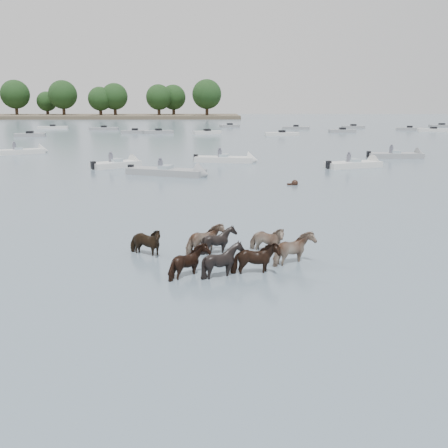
{
  "coord_description": "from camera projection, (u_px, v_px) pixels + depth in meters",
  "views": [
    {
      "loc": [
        1.02,
        -16.75,
        5.35
      ],
      "look_at": [
        1.46,
        0.35,
        1.1
      ],
      "focal_mm": 39.74,
      "sensor_mm": 36.0,
      "label": 1
    }
  ],
  "objects": [
    {
      "name": "motorboat_f",
      "position": [
        27.0,
        151.0,
        51.96
      ],
      "size": [
        5.64,
        3.9,
        1.92
      ],
      "rotation": [
        0.0,
        0.0,
        0.46
      ],
      "color": "silver",
      "rests_on": "ground"
    },
    {
      "name": "motorboat_d",
      "position": [
        361.0,
        164.0,
        41.33
      ],
      "size": [
        5.43,
        3.22,
        1.92
      ],
      "rotation": [
        0.0,
        0.0,
        0.34
      ],
      "color": "silver",
      "rests_on": "ground"
    },
    {
      "name": "ground",
      "position": [
        183.0,
        257.0,
        17.51
      ],
      "size": [
        400.0,
        400.0,
        0.0
      ],
      "primitive_type": "plane",
      "color": "#495B6A",
      "rests_on": "ground"
    },
    {
      "name": "swimming_pony",
      "position": [
        294.0,
        183.0,
        32.51
      ],
      "size": [
        0.72,
        0.44,
        0.44
      ],
      "color": "black",
      "rests_on": "ground"
    },
    {
      "name": "distant_flotilla",
      "position": [
        202.0,
        130.0,
        90.07
      ],
      "size": [
        104.68,
        29.86,
        0.93
      ],
      "color": "gray",
      "rests_on": "ground"
    },
    {
      "name": "motorboat_e",
      "position": [
        403.0,
        155.0,
        48.08
      ],
      "size": [
        5.78,
        1.69,
        1.92
      ],
      "rotation": [
        0.0,
        0.0,
        -0.02
      ],
      "color": "gray",
      "rests_on": "ground"
    },
    {
      "name": "motorboat_c",
      "position": [
        233.0,
        160.0,
        44.63
      ],
      "size": [
        5.94,
        2.62,
        1.92
      ],
      "rotation": [
        0.0,
        0.0,
        -0.19
      ],
      "color": "silver",
      "rests_on": "ground"
    },
    {
      "name": "motorboat_a",
      "position": [
        124.0,
        164.0,
        41.54
      ],
      "size": [
        4.5,
        3.99,
        1.92
      ],
      "rotation": [
        0.0,
        0.0,
        0.66
      ],
      "color": "silver",
      "rests_on": "ground"
    },
    {
      "name": "pony_herd",
      "position": [
        227.0,
        252.0,
        16.75
      ],
      "size": [
        6.8,
        4.13,
        1.31
      ],
      "color": "black",
      "rests_on": "ground"
    },
    {
      "name": "motorboat_b",
      "position": [
        176.0,
        173.0,
        36.59
      ],
      "size": [
        6.56,
        3.88,
        1.92
      ],
      "rotation": [
        0.0,
        0.0,
        -0.38
      ],
      "color": "gray",
      "rests_on": "ground"
    }
  ]
}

